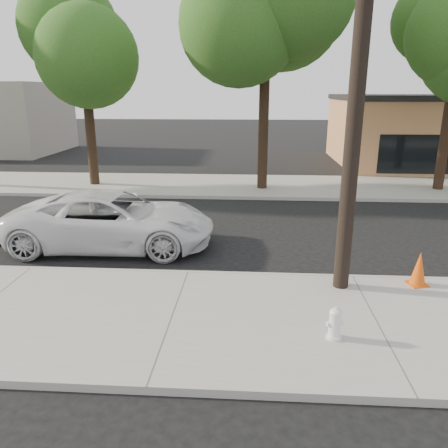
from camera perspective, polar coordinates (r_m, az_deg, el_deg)
The scene contains 10 objects.
ground at distance 12.86m, azimuth -3.36°, elevation -3.14°, with size 120.00×120.00×0.00m, color black.
near_sidewalk at distance 8.96m, azimuth -6.77°, elevation -12.17°, with size 90.00×4.40×0.15m, color gray.
far_sidewalk at distance 20.99m, azimuth -0.56°, elevation 5.06°, with size 90.00×5.00×0.15m, color gray.
curb_near at distance 10.90m, azimuth -4.71°, elevation -6.56°, with size 90.00×0.12×0.16m, color #9E9B93.
utility_pole at distance 9.51m, azimuth 17.12°, elevation 17.94°, with size 1.40×0.34×9.00m.
tree_b at distance 21.41m, azimuth -17.55°, elevation 20.91°, with size 4.34×4.20×8.45m.
tree_c at distance 19.79m, azimuth 6.21°, elevation 24.14°, with size 4.96×4.80×9.55m.
police_cruiser at distance 13.10m, azimuth -14.34°, elevation 0.49°, with size 2.72×5.90×1.64m, color silver.
fire_hydrant at distance 8.25m, azimuth 14.28°, elevation -12.53°, with size 0.31×0.28×0.59m.
traffic_cone at distance 10.95m, azimuth 24.11°, elevation -5.38°, with size 0.50×0.50×0.80m.
Camera 1 is at (1.53, -11.98, 4.43)m, focal length 35.00 mm.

